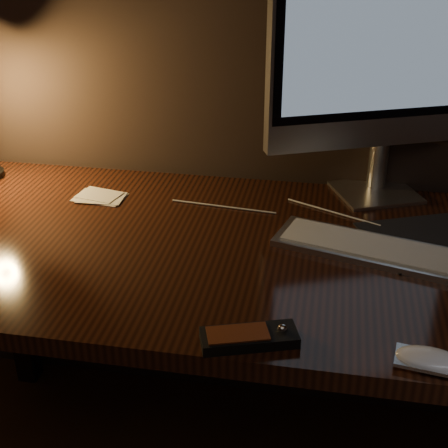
% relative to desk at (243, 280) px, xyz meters
% --- Properties ---
extents(desk, '(1.60, 0.75, 0.75)m').
position_rel_desk_xyz_m(desk, '(0.00, 0.00, 0.00)').
color(desk, black).
rests_on(desk, ground).
extents(monitor, '(0.56, 0.27, 0.62)m').
position_rel_desk_xyz_m(monitor, '(0.30, 0.26, 0.50)').
color(monitor, silver).
rests_on(monitor, desk).
extents(keyboard, '(0.50, 0.25, 0.02)m').
position_rel_desk_xyz_m(keyboard, '(0.31, -0.05, 0.14)').
color(keyboard, silver).
rests_on(keyboard, desk).
extents(mousepad, '(0.35, 0.32, 0.00)m').
position_rel_desk_xyz_m(mousepad, '(0.42, 0.03, 0.13)').
color(mousepad, black).
rests_on(mousepad, desk).
extents(mouse, '(0.12, 0.07, 0.02)m').
position_rel_desk_xyz_m(mouse, '(0.36, -0.41, 0.14)').
color(mouse, white).
rests_on(mouse, desk).
extents(media_remote, '(0.17, 0.11, 0.03)m').
position_rel_desk_xyz_m(media_remote, '(0.07, -0.39, 0.14)').
color(media_remote, black).
rests_on(media_remote, desk).
extents(papers, '(0.13, 0.10, 0.01)m').
position_rel_desk_xyz_m(papers, '(-0.38, 0.12, 0.13)').
color(papers, white).
rests_on(papers, desk).
extents(cable, '(0.48, 0.16, 0.00)m').
position_rel_desk_xyz_m(cable, '(0.06, 0.11, 0.13)').
color(cable, white).
rests_on(cable, desk).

